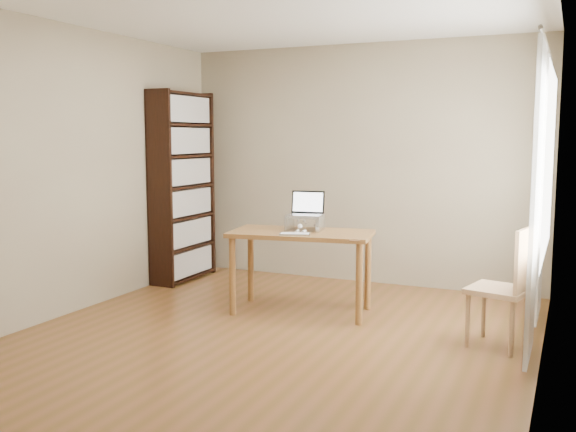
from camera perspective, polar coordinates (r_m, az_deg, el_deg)
The scene contains 10 objects.
room at distance 4.99m, azimuth -1.18°, elevation 3.56°, with size 4.04×4.54×2.64m.
bookshelf at distance 7.26m, azimuth -9.34°, elevation 2.60°, with size 0.30×0.90×2.10m.
curtains at distance 5.32m, azimuth 21.46°, elevation 1.87°, with size 0.03×1.90×2.25m.
desk at distance 5.84m, azimuth 1.19°, elevation -2.46°, with size 1.35×0.82×0.75m.
laptop_stand at distance 5.88m, azimuth 1.50°, elevation -0.48°, with size 0.32×0.25×0.13m.
laptop at distance 5.92m, azimuth 1.71°, elevation 0.60°, with size 0.34×0.30×0.22m.
keyboard at distance 5.60m, azimuth 0.62°, elevation -1.62°, with size 0.29×0.19×0.02m.
coaster at distance 5.34m, azimuth 5.92°, elevation -2.17°, with size 0.09×0.09×0.01m, color brown.
cat at distance 5.91m, azimuth 1.68°, elevation -0.67°, with size 0.23×0.47×0.14m.
chair at distance 5.15m, azimuth 19.02°, elevation -5.66°, with size 0.50×0.50×0.94m.
Camera 1 is at (2.15, -4.49, 1.61)m, focal length 40.00 mm.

